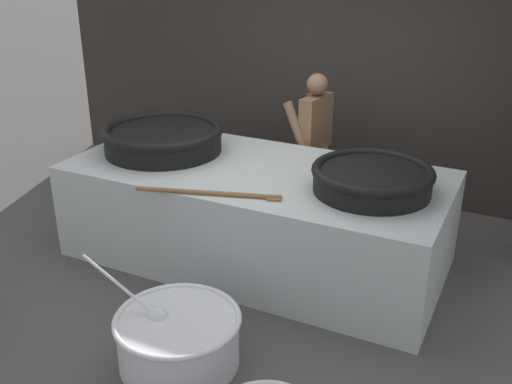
# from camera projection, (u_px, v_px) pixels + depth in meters

# --- Properties ---
(ground_plane) EXTENTS (60.00, 60.00, 0.00)m
(ground_plane) POSITION_uv_depth(u_px,v_px,m) (256.00, 256.00, 5.91)
(ground_plane) COLOR #474442
(back_wall) EXTENTS (7.46, 0.24, 3.58)m
(back_wall) POSITION_uv_depth(u_px,v_px,m) (336.00, 40.00, 6.94)
(back_wall) COLOR #2D2826
(back_wall) RESTS_ON ground_plane
(hearth_platform) EXTENTS (3.53, 1.63, 0.93)m
(hearth_platform) POSITION_uv_depth(u_px,v_px,m) (256.00, 214.00, 5.73)
(hearth_platform) COLOR #B2B7B7
(hearth_platform) RESTS_ON ground_plane
(giant_wok_near) EXTENTS (1.21, 1.21, 0.26)m
(giant_wok_near) POSITION_uv_depth(u_px,v_px,m) (163.00, 137.00, 5.95)
(giant_wok_near) COLOR black
(giant_wok_near) RESTS_ON hearth_platform
(giant_wok_far) EXTENTS (1.03, 1.03, 0.23)m
(giant_wok_far) POSITION_uv_depth(u_px,v_px,m) (372.00, 178.00, 5.01)
(giant_wok_far) COLOR black
(giant_wok_far) RESTS_ON hearth_platform
(stirring_paddle) EXTENTS (1.21, 0.43, 0.04)m
(stirring_paddle) POSITION_uv_depth(u_px,v_px,m) (215.00, 193.00, 4.98)
(stirring_paddle) COLOR brown
(stirring_paddle) RESTS_ON hearth_platform
(cook) EXTENTS (0.41, 0.62, 1.61)m
(cook) POSITION_uv_depth(u_px,v_px,m) (314.00, 142.00, 6.45)
(cook) COLOR brown
(cook) RESTS_ON ground_plane
(prep_bowl_vegetables) EXTENTS (1.21, 0.93, 0.78)m
(prep_bowl_vegetables) POSITION_uv_depth(u_px,v_px,m) (178.00, 337.00, 4.37)
(prep_bowl_vegetables) COLOR silver
(prep_bowl_vegetables) RESTS_ON ground_plane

